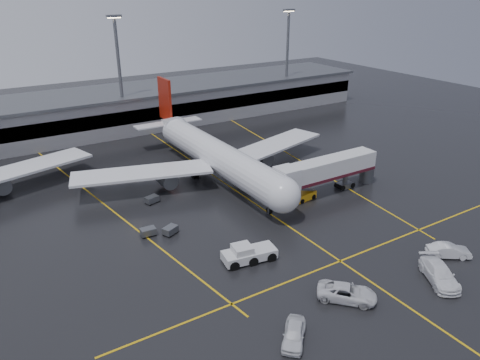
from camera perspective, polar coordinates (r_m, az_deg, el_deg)
ground at (r=73.37m, az=0.50°, el=-2.02°), size 220.00×220.00×0.00m
apron_line_centre at (r=73.37m, az=0.50°, el=-2.02°), size 0.25×90.00×0.02m
apron_line_stop at (r=58.34m, az=12.33°, el=-9.80°), size 60.00×0.25×0.02m
apron_line_left at (r=74.68m, az=-16.85°, el=-2.61°), size 9.99×69.35×0.02m
apron_line_right at (r=90.61m, az=6.74°, el=2.85°), size 7.57×69.64×0.02m
terminal at (r=113.13m, az=-12.77°, el=8.84°), size 122.00×19.00×8.60m
light_mast_mid at (r=104.04m, az=-14.76°, el=13.17°), size 3.00×1.20×25.45m
light_mast_right at (r=124.94m, az=5.89°, el=15.35°), size 3.00×1.20×25.45m
main_airliner at (r=79.49m, az=-3.24°, el=3.26°), size 48.80×45.60×14.10m
jet_bridge at (r=74.20m, az=10.79°, el=1.15°), size 19.90×3.40×6.05m
pushback_tractor at (r=56.64m, az=0.98°, el=-9.18°), size 6.92×3.77×2.35m
belt_loader at (r=72.80m, az=7.99°, el=-1.95°), size 4.09×2.27×2.47m
service_van_a at (r=51.75m, az=13.13°, el=-13.47°), size 6.43×6.59×1.75m
service_van_b at (r=57.74m, az=23.52°, el=-10.63°), size 5.69×7.20×1.95m
service_van_c at (r=62.96m, az=24.49°, el=-8.00°), size 5.34×4.45×1.72m
service_van_d at (r=45.97m, az=6.71°, el=-18.44°), size 4.85×4.89×1.67m
baggage_cart_a at (r=63.08m, az=-8.65°, el=-6.15°), size 2.36×2.03×1.12m
baggage_cart_b at (r=63.23m, az=-11.34°, el=-6.29°), size 2.08×1.42×1.12m
baggage_cart_c at (r=72.20m, az=-10.89°, el=-2.36°), size 2.28×1.80×1.12m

